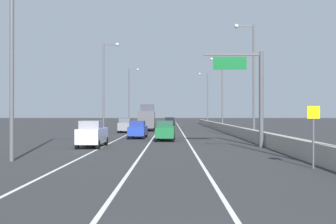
{
  "coord_description": "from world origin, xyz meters",
  "views": [
    {
      "loc": [
        -0.14,
        -6.43,
        2.66
      ],
      "look_at": [
        -0.45,
        47.39,
        2.82
      ],
      "focal_mm": 43.55,
      "sensor_mm": 36.0,
      "label": 1
    }
  ],
  "objects_px": {
    "lamp_post_right_second": "(252,74)",
    "car_black_1": "(170,123)",
    "lamp_post_left_far": "(130,94)",
    "box_truck": "(147,118)",
    "lamp_post_left_mid": "(105,82)",
    "overhead_sign_gantry": "(252,87)",
    "car_blue_4": "(138,130)",
    "car_green_3": "(165,131)",
    "car_gray_0": "(125,125)",
    "lamp_post_right_fourth": "(207,96)",
    "car_silver_2": "(92,134)",
    "lamp_post_left_near": "(16,40)",
    "lamp_post_right_third": "(221,89)",
    "speed_advisory_sign": "(313,132)"
  },
  "relations": [
    {
      "from": "lamp_post_right_fourth",
      "to": "box_truck",
      "type": "xyz_separation_m",
      "value": [
        -11.93,
        -30.67,
        -4.87
      ]
    },
    {
      "from": "car_silver_2",
      "to": "overhead_sign_gantry",
      "type": "bearing_deg",
      "value": 1.54
    },
    {
      "from": "car_blue_4",
      "to": "car_gray_0",
      "type": "bearing_deg",
      "value": 102.23
    },
    {
      "from": "car_gray_0",
      "to": "car_blue_4",
      "type": "distance_m",
      "value": 13.01
    },
    {
      "from": "lamp_post_left_far",
      "to": "box_truck",
      "type": "height_order",
      "value": "lamp_post_left_far"
    },
    {
      "from": "car_gray_0",
      "to": "lamp_post_right_fourth",
      "type": "bearing_deg",
      "value": 68.74
    },
    {
      "from": "overhead_sign_gantry",
      "to": "lamp_post_right_fourth",
      "type": "height_order",
      "value": "lamp_post_right_fourth"
    },
    {
      "from": "lamp_post_right_fourth",
      "to": "car_gray_0",
      "type": "height_order",
      "value": "lamp_post_right_fourth"
    },
    {
      "from": "car_black_1",
      "to": "car_blue_4",
      "type": "distance_m",
      "value": 30.34
    },
    {
      "from": "lamp_post_right_second",
      "to": "car_gray_0",
      "type": "relative_size",
      "value": 2.6
    },
    {
      "from": "lamp_post_left_mid",
      "to": "lamp_post_right_second",
      "type": "bearing_deg",
      "value": -33.29
    },
    {
      "from": "car_black_1",
      "to": "car_silver_2",
      "type": "relative_size",
      "value": 0.91
    },
    {
      "from": "lamp_post_right_fourth",
      "to": "car_silver_2",
      "type": "xyz_separation_m",
      "value": [
        -14.41,
        -61.46,
        -5.69
      ]
    },
    {
      "from": "lamp_post_right_second",
      "to": "car_green_3",
      "type": "relative_size",
      "value": 2.75
    },
    {
      "from": "lamp_post_right_second",
      "to": "lamp_post_left_mid",
      "type": "xyz_separation_m",
      "value": [
        -16.93,
        11.11,
        0.0
      ]
    },
    {
      "from": "lamp_post_right_second",
      "to": "car_green_3",
      "type": "bearing_deg",
      "value": -162.79
    },
    {
      "from": "overhead_sign_gantry",
      "to": "car_black_1",
      "type": "distance_m",
      "value": 41.93
    },
    {
      "from": "car_gray_0",
      "to": "box_truck",
      "type": "relative_size",
      "value": 0.57
    },
    {
      "from": "car_black_1",
      "to": "lamp_post_left_mid",
      "type": "bearing_deg",
      "value": -112.6
    },
    {
      "from": "overhead_sign_gantry",
      "to": "car_silver_2",
      "type": "height_order",
      "value": "overhead_sign_gantry"
    },
    {
      "from": "car_black_1",
      "to": "car_silver_2",
      "type": "bearing_deg",
      "value": -98.16
    },
    {
      "from": "speed_advisory_sign",
      "to": "box_truck",
      "type": "height_order",
      "value": "box_truck"
    },
    {
      "from": "lamp_post_right_fourth",
      "to": "car_blue_4",
      "type": "xyz_separation_m",
      "value": [
        -11.77,
        -50.04,
        -5.79
      ]
    },
    {
      "from": "car_silver_2",
      "to": "car_green_3",
      "type": "height_order",
      "value": "car_silver_2"
    },
    {
      "from": "lamp_post_right_second",
      "to": "car_blue_4",
      "type": "distance_m",
      "value": 13.25
    },
    {
      "from": "lamp_post_left_mid",
      "to": "car_silver_2",
      "type": "relative_size",
      "value": 2.65
    },
    {
      "from": "lamp_post_right_second",
      "to": "car_black_1",
      "type": "xyz_separation_m",
      "value": [
        -8.54,
        31.25,
        -5.76
      ]
    },
    {
      "from": "overhead_sign_gantry",
      "to": "car_blue_4",
      "type": "distance_m",
      "value": 15.33
    },
    {
      "from": "lamp_post_left_near",
      "to": "lamp_post_left_far",
      "type": "xyz_separation_m",
      "value": [
        0.24,
        61.36,
        0.0
      ]
    },
    {
      "from": "lamp_post_left_near",
      "to": "car_black_1",
      "type": "distance_m",
      "value": 51.84
    },
    {
      "from": "speed_advisory_sign",
      "to": "box_truck",
      "type": "relative_size",
      "value": 0.37
    },
    {
      "from": "speed_advisory_sign",
      "to": "car_silver_2",
      "type": "distance_m",
      "value": 17.79
    },
    {
      "from": "box_truck",
      "to": "overhead_sign_gantry",
      "type": "bearing_deg",
      "value": -71.77
    },
    {
      "from": "overhead_sign_gantry",
      "to": "lamp_post_right_third",
      "type": "height_order",
      "value": "lamp_post_right_third"
    },
    {
      "from": "lamp_post_right_third",
      "to": "car_silver_2",
      "type": "height_order",
      "value": "lamp_post_right_third"
    },
    {
      "from": "lamp_post_right_fourth",
      "to": "car_green_3",
      "type": "height_order",
      "value": "lamp_post_right_fourth"
    },
    {
      "from": "lamp_post_right_fourth",
      "to": "box_truck",
      "type": "distance_m",
      "value": 33.26
    },
    {
      "from": "lamp_post_right_third",
      "to": "car_green_3",
      "type": "xyz_separation_m",
      "value": [
        -8.89,
        -28.31,
        -5.76
      ]
    },
    {
      "from": "lamp_post_right_third",
      "to": "car_blue_4",
      "type": "xyz_separation_m",
      "value": [
        -11.88,
        -24.47,
        -5.79
      ]
    },
    {
      "from": "lamp_post_left_far",
      "to": "box_truck",
      "type": "distance_m",
      "value": 22.37
    },
    {
      "from": "speed_advisory_sign",
      "to": "car_green_3",
      "type": "distance_m",
      "value": 21.08
    },
    {
      "from": "lamp_post_right_third",
      "to": "lamp_post_left_far",
      "type": "distance_m",
      "value": 23.32
    },
    {
      "from": "car_silver_2",
      "to": "car_black_1",
      "type": "bearing_deg",
      "value": 81.84
    },
    {
      "from": "lamp_post_right_second",
      "to": "car_green_3",
      "type": "distance_m",
      "value": 10.93
    },
    {
      "from": "car_green_3",
      "to": "car_blue_4",
      "type": "distance_m",
      "value": 4.87
    },
    {
      "from": "overhead_sign_gantry",
      "to": "lamp_post_left_mid",
      "type": "relative_size",
      "value": 0.63
    },
    {
      "from": "lamp_post_left_near",
      "to": "overhead_sign_gantry",
      "type": "bearing_deg",
      "value": 32.58
    },
    {
      "from": "lamp_post_left_near",
      "to": "car_black_1",
      "type": "relative_size",
      "value": 2.92
    },
    {
      "from": "lamp_post_right_fourth",
      "to": "box_truck",
      "type": "height_order",
      "value": "lamp_post_right_fourth"
    },
    {
      "from": "lamp_post_right_third",
      "to": "lamp_post_left_near",
      "type": "distance_m",
      "value": 48.23
    }
  ]
}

